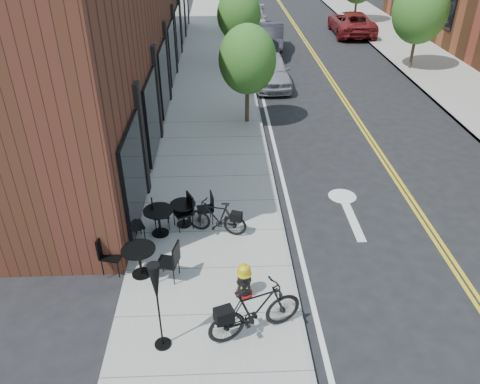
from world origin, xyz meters
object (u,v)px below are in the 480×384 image
object	(u,v)px
bicycle_right	(255,311)
parked_car_b	(269,39)
bicycle_left	(217,217)
parked_car_a	(270,70)
parked_car_far	(351,23)
bistro_set_b	(183,211)
bistro_set_a	(140,258)
fire_hydrant	(244,280)
bistro_set_c	(159,218)
patio_umbrella	(156,290)
parked_car_c	(253,19)

from	to	relation	value
bicycle_right	parked_car_b	xyz separation A→B (m)	(2.34, 21.78, 0.09)
bicycle_left	parked_car_a	xyz separation A→B (m)	(2.61, 12.35, 0.14)
parked_car_b	parked_car_far	distance (m)	7.59
bistro_set_b	bistro_set_a	bearing A→B (deg)	-124.93
fire_hydrant	bistro_set_c	xyz separation A→B (m)	(-2.10, 2.37, 0.08)
fire_hydrant	parked_car_far	xyz separation A→B (m)	(8.62, 25.18, 0.24)
fire_hydrant	bistro_set_c	size ratio (longest dim) A/B	0.48
bicycle_left	bistro_set_a	distance (m)	2.39
patio_umbrella	bistro_set_b	bearing A→B (deg)	87.57
bicycle_right	parked_car_c	distance (m)	28.37
parked_car_c	parked_car_b	bearing A→B (deg)	-82.52
bistro_set_a	parked_car_far	world-z (taller)	parked_car_far
bistro_set_a	bistro_set_b	size ratio (longest dim) A/B	1.14
bistro_set_b	parked_car_c	world-z (taller)	parked_car_c
parked_car_far	parked_car_c	bearing A→B (deg)	-14.73
fire_hydrant	parked_car_a	distance (m)	14.85
bistro_set_a	bistro_set_c	world-z (taller)	bistro_set_a
fire_hydrant	bistro_set_a	size ratio (longest dim) A/B	0.46
fire_hydrant	parked_car_c	distance (m)	27.28
bistro_set_a	patio_umbrella	distance (m)	2.43
parked_car_b	patio_umbrella	bearing A→B (deg)	-94.01
bicycle_right	parked_car_a	world-z (taller)	parked_car_a
parked_car_b	parked_car_far	bearing A→B (deg)	43.20
bicycle_right	patio_umbrella	xyz separation A→B (m)	(-1.84, -0.24, 0.86)
parked_car_b	parked_car_c	world-z (taller)	parked_car_b
bicycle_right	bistro_set_b	distance (m)	4.22
bicycle_right	bistro_set_b	bearing A→B (deg)	3.00
bicycle_left	parked_car_b	size ratio (longest dim) A/B	0.33
bistro_set_a	parked_car_far	size ratio (longest dim) A/B	0.34
bistro_set_a	bistro_set_b	bearing A→B (deg)	79.37
parked_car_far	parked_car_b	bearing A→B (deg)	38.73
bistro_set_a	patio_umbrella	bearing A→B (deg)	-58.40
bicycle_left	parked_car_far	size ratio (longest dim) A/B	0.29
bistro_set_c	parked_car_c	xyz separation A→B (m)	(4.12, 24.83, 0.08)
bistro_set_b	parked_car_c	bearing A→B (deg)	70.67
bistro_set_a	parked_car_a	distance (m)	14.62
fire_hydrant	bicycle_left	size ratio (longest dim) A/B	0.54
fire_hydrant	bistro_set_c	bearing A→B (deg)	109.71
fire_hydrant	parked_car_c	world-z (taller)	parked_car_c
bicycle_right	parked_car_far	size ratio (longest dim) A/B	0.36
bistro_set_b	bistro_set_c	size ratio (longest dim) A/B	0.90
bistro_set_a	parked_car_c	xyz separation A→B (m)	(4.40, 26.44, 0.08)
bicycle_right	parked_car_a	size ratio (longest dim) A/B	0.46
parked_car_c	parked_car_far	xyz separation A→B (m)	(6.60, -2.02, 0.08)
fire_hydrant	parked_car_a	xyz separation A→B (m)	(2.02, 14.71, 0.21)
bistro_set_a	bistro_set_b	distance (m)	2.18
bicycle_left	parked_car_b	xyz separation A→B (m)	(3.11, 18.31, 0.21)
bistro_set_c	bistro_set_a	bearing A→B (deg)	-124.52
bistro_set_c	parked_car_a	world-z (taller)	parked_car_a
bistro_set_b	fire_hydrant	bearing A→B (deg)	-72.62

